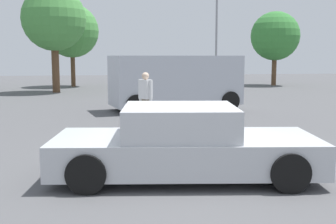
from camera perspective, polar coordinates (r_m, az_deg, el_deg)
The scene contains 8 objects.
ground_plane at distance 7.36m, azimuth 2.42°, elevation -9.20°, with size 80.00×80.00×0.00m, color #515154.
sedan_foreground at distance 7.35m, azimuth 2.18°, elevation -4.49°, with size 4.79×2.44×1.27m.
van_white at distance 16.51m, azimuth 1.02°, elevation 4.31°, with size 5.33×3.02×2.15m.
pedestrian at distance 12.81m, azimuth -3.10°, elevation 2.48°, with size 0.43×0.48×1.64m.
light_post_near at distance 27.24m, azimuth 6.71°, elevation 13.80°, with size 0.44×0.44×7.64m.
tree_back_left at distance 29.89m, azimuth -13.04°, elevation 10.75°, with size 3.66×3.66×5.67m.
tree_back_center at distance 31.33m, azimuth 14.47°, elevation 10.03°, with size 3.49×3.49×5.30m.
tree_far_right at distance 25.43m, azimuth -15.38°, elevation 12.15°, with size 3.69×3.69×6.10m.
Camera 1 is at (-1.37, -6.91, 2.14)m, focal length 44.48 mm.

